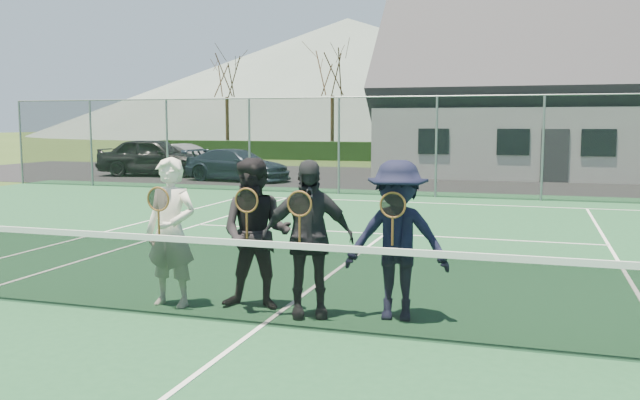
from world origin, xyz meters
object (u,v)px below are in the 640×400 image
object	(u,v)px
car_a	(155,157)
car_b	(184,159)
player_a	(171,232)
player_b	(256,234)
car_c	(238,165)
player_d	(397,240)
tennis_net	(262,279)
player_c	(307,238)
clubhouse	(567,81)

from	to	relation	value
car_a	car_b	world-z (taller)	car_a
player_a	player_b	xyz separation A→B (m)	(1.03, 0.19, -0.00)
car_a	player_b	bearing A→B (deg)	-152.24
car_c	player_d	size ratio (longest dim) A/B	2.34
car_c	player_a	size ratio (longest dim) A/B	2.34
car_c	player_b	bearing A→B (deg)	-146.62
car_a	tennis_net	bearing A→B (deg)	-152.47
player_a	tennis_net	bearing A→B (deg)	-18.51
player_c	player_d	world-z (taller)	same
car_b	clubhouse	bearing A→B (deg)	-66.12
car_a	player_a	size ratio (longest dim) A/B	2.62
tennis_net	clubhouse	distance (m)	24.57
player_a	car_a	bearing A→B (deg)	121.71
car_b	player_b	xyz separation A→B (m)	(11.24, -18.66, 0.27)
player_a	player_b	distance (m)	1.05
clubhouse	player_c	world-z (taller)	clubhouse
clubhouse	player_a	distance (m)	24.34
tennis_net	car_b	bearing A→B (deg)	120.94
clubhouse	player_b	xyz separation A→B (m)	(-4.34, -23.35, -3.07)
car_a	car_c	distance (m)	4.47
car_c	player_b	xyz separation A→B (m)	(7.68, -16.35, 0.31)
car_b	tennis_net	world-z (taller)	car_b
car_b	player_b	distance (m)	21.78
tennis_net	player_d	world-z (taller)	player_d
clubhouse	player_a	size ratio (longest dim) A/B	8.67
tennis_net	car_a	bearing A→B (deg)	124.11
tennis_net	player_c	xyz separation A→B (m)	(0.35, 0.53, 0.38)
tennis_net	clubhouse	size ratio (longest dim) A/B	0.75
car_a	clubhouse	size ratio (longest dim) A/B	0.30
clubhouse	player_d	world-z (taller)	clubhouse
car_b	player_d	bearing A→B (deg)	-138.08
car_b	clubhouse	world-z (taller)	clubhouse
car_a	car_b	xyz separation A→B (m)	(0.75, 1.11, -0.15)
player_a	player_c	distance (m)	1.71
car_b	tennis_net	xyz separation A→B (m)	(11.57, -19.31, -0.12)
car_b	player_a	xyz separation A→B (m)	(10.21, -18.85, 0.27)
player_b	player_a	bearing A→B (deg)	-169.39
tennis_net	player_c	world-z (taller)	player_c
car_a	player_c	bearing A→B (deg)	-150.93
player_c	car_c	bearing A→B (deg)	116.94
player_b	player_d	size ratio (longest dim) A/B	1.00
player_a	clubhouse	bearing A→B (deg)	77.16
car_c	player_d	xyz separation A→B (m)	(9.36, -16.27, 0.31)
car_c	player_b	size ratio (longest dim) A/B	2.34
car_b	player_a	bearing A→B (deg)	-144.43
player_a	player_c	xyz separation A→B (m)	(1.71, 0.07, -0.00)
car_b	player_c	bearing A→B (deg)	-140.47
tennis_net	player_b	world-z (taller)	player_b
clubhouse	player_d	distance (m)	23.63
player_b	car_a	bearing A→B (deg)	124.34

